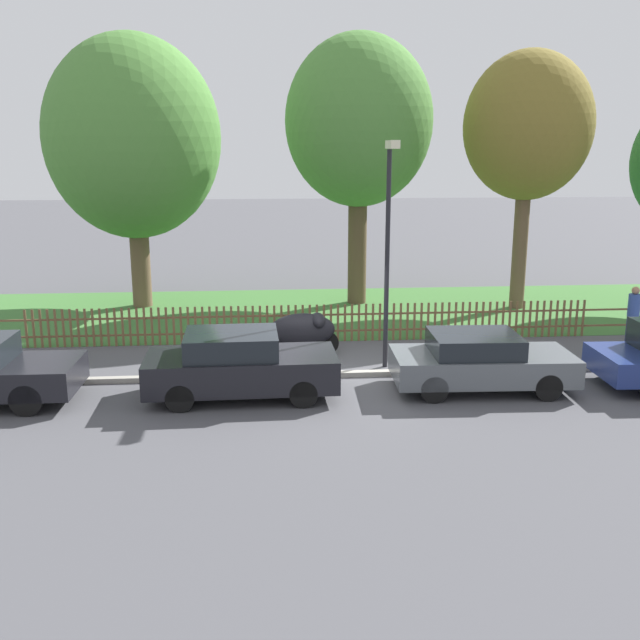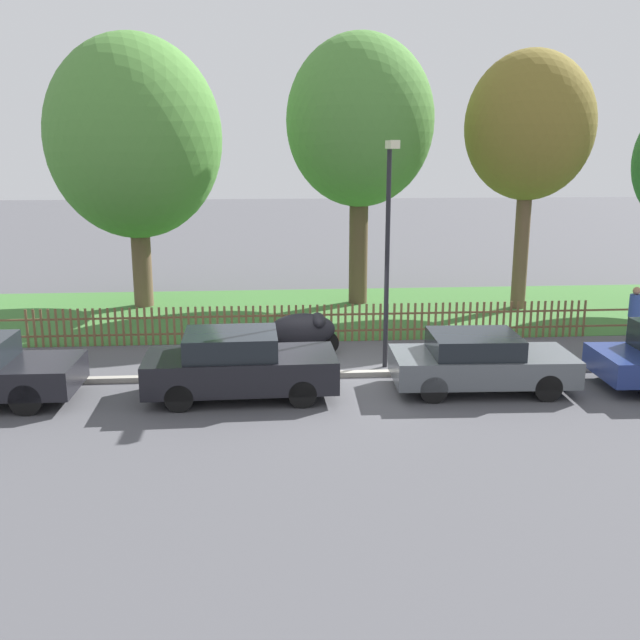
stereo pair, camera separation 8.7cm
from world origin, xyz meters
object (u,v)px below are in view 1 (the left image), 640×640
Objects in this scene: tree_behind_motorcycle at (359,123)px; tree_mid_park at (528,127)px; tree_nearest_kerb at (133,138)px; parked_car_black_saloon at (239,365)px; parked_car_navy_estate at (480,361)px; pedestrian_near_fence at (633,312)px; covered_motorcycle at (304,330)px; street_lamp at (389,227)px.

tree_behind_motorcycle reaches higher than tree_mid_park.
parked_car_black_saloon is at bearing -69.47° from tree_nearest_kerb.
pedestrian_near_fence reaches higher than parked_car_navy_estate.
tree_behind_motorcycle is (-1.46, 9.09, 5.24)m from parked_car_navy_estate.
covered_motorcycle is 1.20× the size of pedestrian_near_fence.
tree_nearest_kerb is 1.07× the size of tree_mid_park.
tree_behind_motorcycle reaches higher than tree_nearest_kerb.
parked_car_navy_estate is 2.51× the size of pedestrian_near_fence.
tree_nearest_kerb is at bearing 125.73° from covered_motorcycle.
tree_mid_park is 6.81m from pedestrian_near_fence.
pedestrian_near_fence is at bearing -41.00° from tree_behind_motorcycle.
tree_mid_park is (5.11, -1.21, -0.17)m from tree_behind_motorcycle.
covered_motorcycle is at bearing -145.75° from tree_mid_park.
pedestrian_near_fence reaches higher than covered_motorcycle.
parked_car_navy_estate is at bearing 105.90° from pedestrian_near_fence.
covered_motorcycle is 8.36m from tree_behind_motorcycle.
tree_nearest_kerb is 5.54× the size of pedestrian_near_fence.
parked_car_black_saloon is 0.49× the size of tree_mid_park.
parked_car_black_saloon is at bearing -137.92° from tree_mid_park.
covered_motorcycle is at bearing -51.39° from tree_nearest_kerb.
tree_behind_motorcycle is (7.13, -0.06, 0.50)m from tree_nearest_kerb.
tree_behind_motorcycle is (2.16, 6.16, 5.23)m from covered_motorcycle.
covered_motorcycle is 8.79m from pedestrian_near_fence.
tree_mid_park is (8.79, 7.93, 5.01)m from parked_car_black_saloon.
street_lamp is (-5.40, -6.18, -2.37)m from tree_mid_park.
tree_nearest_kerb is 10.32m from street_lamp.
parked_car_navy_estate is (5.14, 0.05, -0.06)m from parked_car_black_saloon.
parked_car_black_saloon is 11.14m from tree_behind_motorcycle.
street_lamp is at bearing -131.12° from tree_mid_park.
tree_mid_park is at bearing 67.22° from parked_car_navy_estate.
tree_nearest_kerb is (-3.45, 9.21, 4.69)m from parked_car_black_saloon.
tree_behind_motorcycle is at bearing -0.50° from tree_nearest_kerb.
parked_car_black_saloon is at bearing -119.86° from covered_motorcycle.
tree_mid_park is (7.27, 4.95, 5.06)m from covered_motorcycle.
street_lamp is at bearing -92.23° from tree_behind_motorcycle.
pedestrian_near_fence is at bearing 13.32° from street_lamp.
covered_motorcycle is 0.21× the size of tree_behind_motorcycle.
covered_motorcycle is 0.35× the size of street_lamp.
tree_nearest_kerb reaches higher than covered_motorcycle.
parked_car_black_saloon is 5.14m from parked_car_navy_estate.
tree_mid_park reaches higher than parked_car_black_saloon.
tree_nearest_kerb is 12.31m from tree_mid_park.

